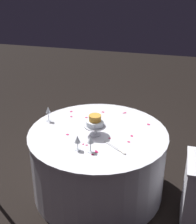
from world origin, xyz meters
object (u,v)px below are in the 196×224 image
at_px(wine_glass_0, 77,140).
at_px(cake_knife, 116,148).
at_px(main_table, 98,162).
at_px(wine_glass_1, 90,141).
at_px(decorative_arch, 85,71).
at_px(wine_glass_2, 48,111).
at_px(tiered_cake, 95,123).

distance_m(wine_glass_0, cake_knife, 0.37).
distance_m(main_table, wine_glass_0, 0.61).
xyz_separation_m(main_table, wine_glass_1, (-0.03, 0.37, 0.48)).
height_order(wine_glass_0, wine_glass_1, same).
height_order(main_table, cake_knife, cake_knife).
relative_size(decorative_arch, wine_glass_2, 13.38).
xyz_separation_m(decorative_arch, tiered_cake, (0.01, -0.34, -0.64)).
distance_m(tiered_cake, wine_glass_2, 0.59).
bearing_deg(wine_glass_1, main_table, -85.82).
bearing_deg(wine_glass_0, wine_glass_2, -44.11).
relative_size(main_table, tiered_cake, 6.51).
distance_m(main_table, cake_knife, 0.51).
distance_m(tiered_cake, cake_knife, 0.35).
relative_size(tiered_cake, wine_glass_0, 1.46).
bearing_deg(tiered_cake, decorative_arch, 92.39).
height_order(tiered_cake, wine_glass_1, tiered_cake).
height_order(wine_glass_1, wine_glass_2, wine_glass_2).
distance_m(wine_glass_1, cake_knife, 0.26).
height_order(main_table, wine_glass_1, wine_glass_1).
bearing_deg(wine_glass_2, tiered_cake, 163.79).
xyz_separation_m(wine_glass_1, wine_glass_2, (0.61, -0.47, 0.01)).
distance_m(main_table, wine_glass_1, 0.60).
bearing_deg(decorative_arch, cake_knife, -149.48).
distance_m(decorative_arch, wine_glass_0, 0.68).
distance_m(main_table, tiered_cake, 0.51).
bearing_deg(main_table, wine_glass_1, 94.18).
bearing_deg(cake_knife, wine_glass_2, -23.78).
xyz_separation_m(decorative_arch, wine_glass_2, (0.58, -0.51, -0.65)).
xyz_separation_m(decorative_arch, wine_glass_0, (0.10, -0.03, -0.67)).
bearing_deg(wine_glass_1, wine_glass_2, -37.65).
xyz_separation_m(decorative_arch, main_table, (-0.00, -0.40, -1.14)).
bearing_deg(wine_glass_1, wine_glass_0, 1.28).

